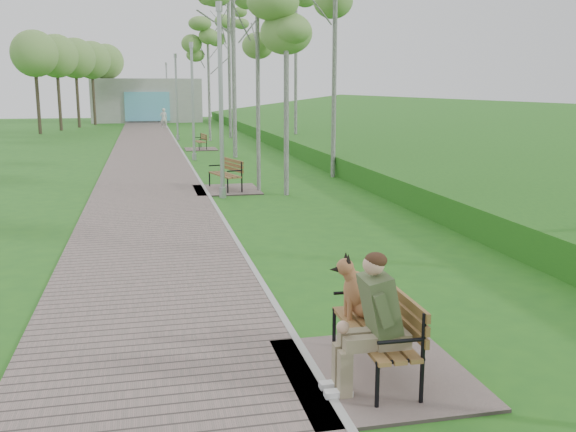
# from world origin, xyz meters

# --- Properties ---
(ground) EXTENTS (120.00, 120.00, 0.00)m
(ground) POSITION_xyz_m (0.00, 0.00, 0.00)
(ground) COLOR #235F1C
(ground) RESTS_ON ground
(walkway) EXTENTS (3.50, 67.00, 0.04)m
(walkway) POSITION_xyz_m (-1.75, 21.50, 0.02)
(walkway) COLOR #6C5E58
(walkway) RESTS_ON ground
(kerb) EXTENTS (0.10, 67.00, 0.05)m
(kerb) POSITION_xyz_m (0.00, 21.50, 0.03)
(kerb) COLOR #999993
(kerb) RESTS_ON ground
(embankment) EXTENTS (14.00, 70.00, 1.60)m
(embankment) POSITION_xyz_m (12.00, 20.00, 0.00)
(embankment) COLOR #31761D
(embankment) RESTS_ON ground
(building_north) EXTENTS (10.00, 5.20, 4.00)m
(building_north) POSITION_xyz_m (-1.50, 50.97, 1.99)
(building_north) COLOR #9E9E99
(building_north) RESTS_ON ground
(bench_main) EXTENTS (2.07, 2.30, 1.80)m
(bench_main) POSITION_xyz_m (0.58, -5.57, 0.51)
(bench_main) COLOR #6C5E58
(bench_main) RESTS_ON ground
(bench_second) EXTENTS (2.03, 2.25, 1.24)m
(bench_second) POSITION_xyz_m (0.63, 8.22, 0.23)
(bench_second) COLOR #6C5E58
(bench_second) RESTS_ON ground
(bench_third) EXTENTS (1.66, 1.85, 1.02)m
(bench_third) POSITION_xyz_m (1.02, 22.12, 0.19)
(bench_third) COLOR #6C5E58
(bench_third) RESTS_ON ground
(lamp_post_near) EXTENTS (0.22, 0.22, 5.62)m
(lamp_post_near) POSITION_xyz_m (0.38, 6.82, 2.62)
(lamp_post_near) COLOR #9D9FA5
(lamp_post_near) RESTS_ON ground
(lamp_post_second) EXTENTS (0.20, 0.20, 5.18)m
(lamp_post_second) POSITION_xyz_m (0.32, 17.09, 2.42)
(lamp_post_second) COLOR #9D9FA5
(lamp_post_second) RESTS_ON ground
(lamp_post_third) EXTENTS (0.20, 0.20, 5.23)m
(lamp_post_third) POSITION_xyz_m (0.18, 28.52, 2.45)
(lamp_post_third) COLOR #9D9FA5
(lamp_post_third) RESTS_ON ground
(lamp_post_far) EXTENTS (0.21, 0.21, 5.47)m
(lamp_post_far) POSITION_xyz_m (0.37, 49.87, 2.56)
(lamp_post_far) COLOR #9D9FA5
(lamp_post_far) RESTS_ON ground
(pedestrian_near) EXTENTS (0.62, 0.45, 1.59)m
(pedestrian_near) POSITION_xyz_m (-0.30, 40.56, 0.79)
(pedestrian_near) COLOR silver
(pedestrian_near) RESTS_ON ground
(birch_near_a) EXTENTS (2.32, 2.32, 7.15)m
(birch_near_a) POSITION_xyz_m (1.65, 7.81, 5.61)
(birch_near_a) COLOR silver
(birch_near_a) RESTS_ON ground
(birch_far_b) EXTENTS (2.33, 2.33, 7.58)m
(birch_far_b) POSITION_xyz_m (2.09, 27.63, 5.95)
(birch_far_b) COLOR silver
(birch_far_b) RESTS_ON ground
(birch_distant_b) EXTENTS (2.60, 2.60, 9.86)m
(birch_distant_b) POSITION_xyz_m (5.78, 43.99, 7.74)
(birch_distant_b) COLOR silver
(birch_distant_b) RESTS_ON ground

